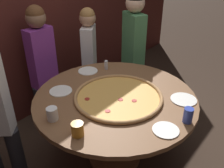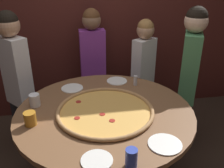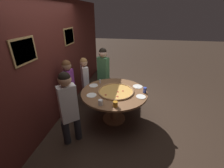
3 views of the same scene
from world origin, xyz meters
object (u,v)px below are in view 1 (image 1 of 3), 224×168
(dining_table, at_px, (115,110))
(diner_far_left, at_px, (89,53))
(diner_centre_back, at_px, (42,60))
(giant_pizza, at_px, (119,96))
(drink_cup_near_left, at_px, (188,115))
(white_plate_right_side, at_px, (184,99))
(diner_side_left, at_px, (133,45))
(drink_cup_beside_pizza, at_px, (77,129))
(white_plate_near_front, at_px, (166,130))
(white_plate_beside_cup, at_px, (88,71))
(drink_cup_centre_back, at_px, (52,114))
(condiment_shaker, at_px, (106,65))
(white_plate_far_back, at_px, (61,91))

(dining_table, bearing_deg, diner_far_left, 56.18)
(diner_centre_back, bearing_deg, giant_pizza, 88.58)
(drink_cup_near_left, bearing_deg, giant_pizza, 95.38)
(white_plate_right_side, distance_m, diner_side_left, 1.13)
(drink_cup_beside_pizza, xyz_separation_m, white_plate_near_front, (0.43, -0.46, -0.05))
(drink_cup_near_left, height_order, white_plate_beside_cup, drink_cup_near_left)
(drink_cup_beside_pizza, relative_size, white_plate_right_side, 0.46)
(drink_cup_near_left, height_order, diner_far_left, diner_far_left)
(white_plate_near_front, bearing_deg, drink_cup_centre_back, 120.19)
(white_plate_right_side, xyz_separation_m, white_plate_near_front, (-0.46, -0.07, 0.00))
(white_plate_beside_cup, xyz_separation_m, diner_centre_back, (-0.19, 0.52, 0.04))
(dining_table, height_order, condiment_shaker, condiment_shaker)
(diner_side_left, bearing_deg, white_plate_near_front, -20.12)
(white_plate_beside_cup, bearing_deg, dining_table, -111.13)
(white_plate_beside_cup, bearing_deg, white_plate_near_front, -106.96)
(white_plate_right_side, bearing_deg, white_plate_far_back, 121.52)
(condiment_shaker, xyz_separation_m, diner_centre_back, (-0.35, 0.63, -0.00))
(drink_cup_centre_back, distance_m, drink_cup_beside_pizza, 0.28)
(drink_cup_beside_pizza, bearing_deg, white_plate_near_front, -46.74)
(diner_centre_back, bearing_deg, condiment_shaker, 117.96)
(giant_pizza, height_order, drink_cup_near_left, drink_cup_near_left)
(diner_far_left, bearing_deg, drink_cup_near_left, 37.21)
(drink_cup_centre_back, relative_size, condiment_shaker, 1.07)
(drink_cup_centre_back, height_order, drink_cup_beside_pizza, drink_cup_centre_back)
(dining_table, relative_size, condiment_shaker, 14.76)
(diner_far_left, bearing_deg, drink_cup_centre_back, -2.26)
(condiment_shaker, bearing_deg, diner_side_left, 4.90)
(drink_cup_centre_back, xyz_separation_m, diner_far_left, (1.14, 0.70, -0.06))
(giant_pizza, xyz_separation_m, white_plate_right_side, (0.32, -0.46, -0.01))
(giant_pizza, bearing_deg, drink_cup_near_left, -84.62)
(white_plate_beside_cup, xyz_separation_m, condiment_shaker, (0.16, -0.12, 0.05))
(white_plate_beside_cup, distance_m, condiment_shaker, 0.20)
(white_plate_far_back, xyz_separation_m, white_plate_near_front, (0.12, -1.00, 0.00))
(white_plate_far_back, height_order, white_plate_near_front, same)
(diner_centre_back, relative_size, diner_far_left, 1.08)
(diner_centre_back, bearing_deg, drink_cup_centre_back, 55.98)
(giant_pizza, bearing_deg, white_plate_far_back, 117.88)
(white_plate_right_side, bearing_deg, white_plate_near_front, -170.84)
(drink_cup_centre_back, relative_size, white_plate_near_front, 0.53)
(diner_far_left, bearing_deg, white_plate_right_side, 45.57)
(drink_cup_near_left, bearing_deg, white_plate_near_front, 158.12)
(giant_pizza, xyz_separation_m, diner_side_left, (0.93, 0.49, 0.08))
(condiment_shaker, relative_size, diner_side_left, 0.07)
(white_plate_far_back, bearing_deg, condiment_shaker, -2.67)
(drink_cup_centre_back, xyz_separation_m, diner_side_left, (1.49, 0.29, 0.04))
(white_plate_far_back, bearing_deg, diner_far_left, 27.46)
(diner_centre_back, distance_m, diner_far_left, 0.59)
(diner_side_left, bearing_deg, dining_table, -38.02)
(giant_pizza, bearing_deg, dining_table, 94.12)
(white_plate_right_side, bearing_deg, giant_pizza, 124.99)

